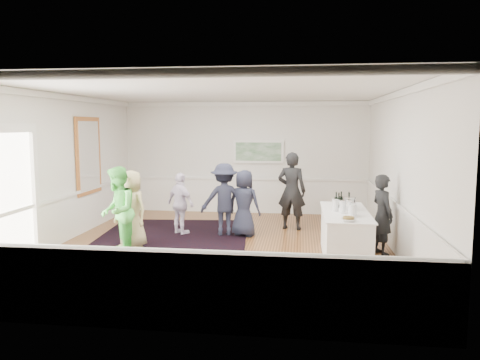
# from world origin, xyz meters

# --- Properties ---
(floor) EXTENTS (8.00, 8.00, 0.00)m
(floor) POSITION_xyz_m (0.00, 0.00, 0.00)
(floor) COLOR #945D30
(floor) RESTS_ON ground
(ceiling) EXTENTS (7.00, 8.00, 0.02)m
(ceiling) POSITION_xyz_m (0.00, 0.00, 3.20)
(ceiling) COLOR white
(ceiling) RESTS_ON wall_back
(wall_left) EXTENTS (0.02, 8.00, 3.20)m
(wall_left) POSITION_xyz_m (-3.50, 0.00, 1.60)
(wall_left) COLOR white
(wall_left) RESTS_ON floor
(wall_right) EXTENTS (0.02, 8.00, 3.20)m
(wall_right) POSITION_xyz_m (3.50, 0.00, 1.60)
(wall_right) COLOR white
(wall_right) RESTS_ON floor
(wall_back) EXTENTS (7.00, 0.02, 3.20)m
(wall_back) POSITION_xyz_m (0.00, 4.00, 1.60)
(wall_back) COLOR white
(wall_back) RESTS_ON floor
(wall_front) EXTENTS (7.00, 0.02, 3.20)m
(wall_front) POSITION_xyz_m (0.00, -4.00, 1.60)
(wall_front) COLOR white
(wall_front) RESTS_ON floor
(wainscoting) EXTENTS (7.00, 8.00, 1.00)m
(wainscoting) POSITION_xyz_m (0.00, 0.00, 0.50)
(wainscoting) COLOR white
(wainscoting) RESTS_ON floor
(mirror) EXTENTS (0.05, 1.25, 1.85)m
(mirror) POSITION_xyz_m (-3.45, 1.30, 1.80)
(mirror) COLOR #C5763A
(mirror) RESTS_ON wall_left
(doorway) EXTENTS (0.10, 1.78, 2.56)m
(doorway) POSITION_xyz_m (-3.45, -1.90, 1.42)
(doorway) COLOR white
(doorway) RESTS_ON wall_left
(landscape_painting) EXTENTS (1.44, 0.06, 0.66)m
(landscape_painting) POSITION_xyz_m (0.40, 3.95, 1.78)
(landscape_painting) COLOR white
(landscape_painting) RESTS_ON wall_back
(area_rug) EXTENTS (3.70, 4.64, 0.02)m
(area_rug) POSITION_xyz_m (-1.22, 0.46, 0.01)
(area_rug) COLOR black
(area_rug) RESTS_ON floor
(serving_table) EXTENTS (0.85, 2.25, 0.91)m
(serving_table) POSITION_xyz_m (2.45, -0.45, 0.46)
(serving_table) COLOR white
(serving_table) RESTS_ON floor
(bartender) EXTENTS (0.57, 0.68, 1.58)m
(bartender) POSITION_xyz_m (3.20, -0.07, 0.79)
(bartender) COLOR black
(bartender) RESTS_ON floor
(guest_tan) EXTENTS (0.93, 0.80, 1.62)m
(guest_tan) POSITION_xyz_m (-1.84, -0.24, 0.81)
(guest_tan) COLOR tan
(guest_tan) RESTS_ON floor
(guest_green) EXTENTS (0.86, 0.99, 1.74)m
(guest_green) POSITION_xyz_m (-1.92, -0.78, 0.87)
(guest_green) COLOR #58D957
(guest_green) RESTS_ON floor
(guest_lilac) EXTENTS (0.89, 0.77, 1.44)m
(guest_lilac) POSITION_xyz_m (-1.15, 1.08, 0.72)
(guest_lilac) COLOR white
(guest_lilac) RESTS_ON floor
(guest_dark_a) EXTENTS (1.20, 0.87, 1.67)m
(guest_dark_a) POSITION_xyz_m (-0.13, 1.13, 0.83)
(guest_dark_a) COLOR #212437
(guest_dark_a) RESTS_ON floor
(guest_dark_b) EXTENTS (0.76, 0.58, 1.89)m
(guest_dark_b) POSITION_xyz_m (1.39, 1.97, 0.94)
(guest_dark_b) COLOR black
(guest_dark_b) RESTS_ON floor
(guest_navy) EXTENTS (0.85, 0.68, 1.52)m
(guest_navy) POSITION_xyz_m (0.33, 1.10, 0.76)
(guest_navy) COLOR #212437
(guest_navy) RESTS_ON floor
(wine_bottles) EXTENTS (0.33, 0.25, 0.31)m
(wine_bottles) POSITION_xyz_m (2.45, 0.05, 1.06)
(wine_bottles) COLOR black
(wine_bottles) RESTS_ON serving_table
(juice_pitchers) EXTENTS (0.41, 0.66, 0.24)m
(juice_pitchers) POSITION_xyz_m (2.45, -0.75, 1.03)
(juice_pitchers) COLOR #7EBE44
(juice_pitchers) RESTS_ON serving_table
(ice_bucket) EXTENTS (0.26, 0.26, 0.25)m
(ice_bucket) POSITION_xyz_m (2.53, -0.27, 1.02)
(ice_bucket) COLOR silver
(ice_bucket) RESTS_ON serving_table
(nut_bowl) EXTENTS (0.25, 0.25, 0.08)m
(nut_bowl) POSITION_xyz_m (2.42, -1.38, 0.95)
(nut_bowl) COLOR white
(nut_bowl) RESTS_ON serving_table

